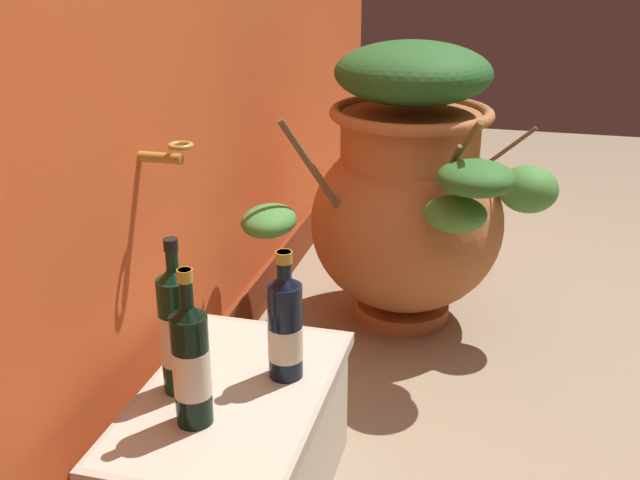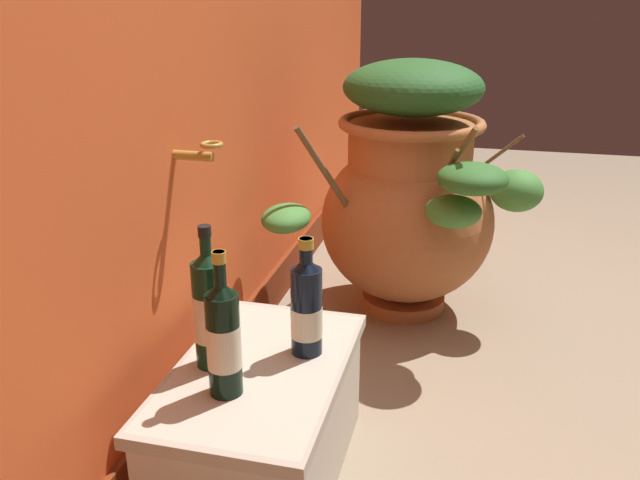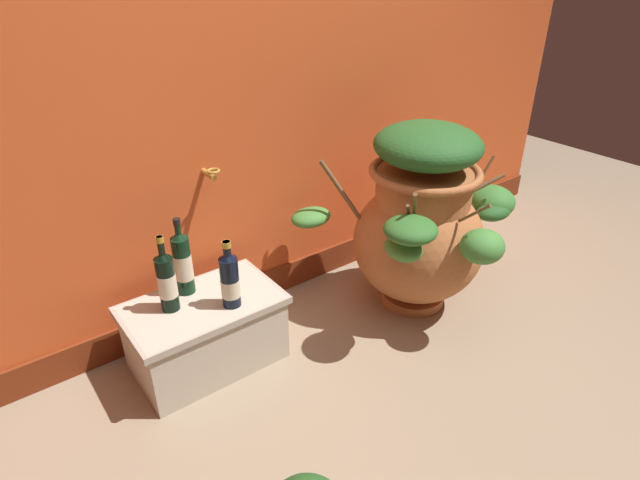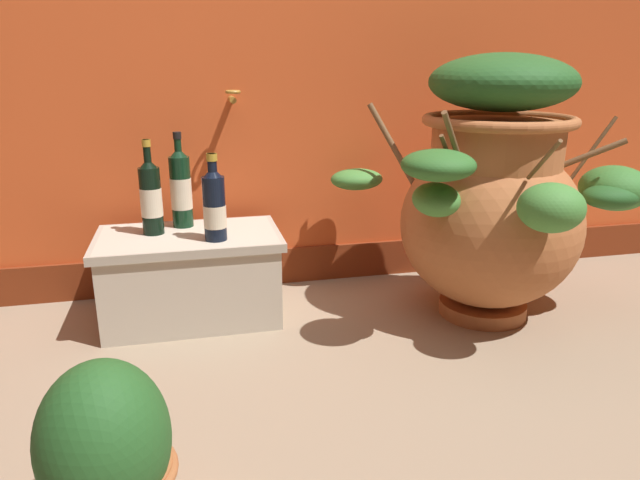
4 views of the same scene
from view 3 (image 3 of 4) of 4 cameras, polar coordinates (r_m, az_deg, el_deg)
ground_plane at (r=2.08m, az=10.31°, el=-20.44°), size 7.00×7.00×0.00m
back_wall at (r=2.33m, az=-9.99°, el=21.84°), size 4.40×0.33×2.60m
terracotta_urn at (r=2.51m, az=11.05°, el=1.81°), size 1.02×0.88×0.92m
stone_ledge at (r=2.28m, az=-12.34°, el=-9.54°), size 0.63×0.38×0.31m
wine_bottle_left at (r=2.20m, az=-14.72°, el=-2.31°), size 0.08×0.08×0.34m
wine_bottle_middle at (r=2.09m, az=-9.80°, el=-4.17°), size 0.08×0.08×0.29m
wine_bottle_right at (r=2.12m, az=-16.36°, el=-4.21°), size 0.07×0.07×0.33m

